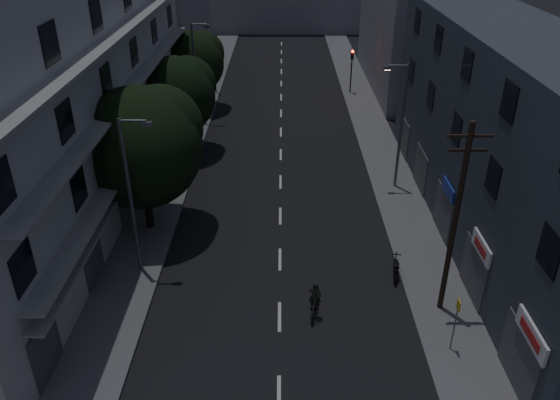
{
  "coord_description": "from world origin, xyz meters",
  "views": [
    {
      "loc": [
        0.1,
        -12.56,
        16.46
      ],
      "look_at": [
        0.0,
        12.0,
        3.0
      ],
      "focal_mm": 35.0,
      "sensor_mm": 36.0,
      "label": 1
    }
  ],
  "objects_px": {
    "cyclist": "(315,305)",
    "utility_pole": "(456,218)",
    "motorcycle": "(396,270)",
    "bus_stop_sign": "(456,316)"
  },
  "relations": [
    {
      "from": "cyclist",
      "to": "utility_pole",
      "type": "bearing_deg",
      "value": 16.33
    },
    {
      "from": "utility_pole",
      "to": "cyclist",
      "type": "relative_size",
      "value": 4.66
    },
    {
      "from": "bus_stop_sign",
      "to": "cyclist",
      "type": "distance_m",
      "value": 6.08
    },
    {
      "from": "bus_stop_sign",
      "to": "cyclist",
      "type": "relative_size",
      "value": 1.31
    },
    {
      "from": "bus_stop_sign",
      "to": "motorcycle",
      "type": "bearing_deg",
      "value": 104.84
    },
    {
      "from": "utility_pole",
      "to": "bus_stop_sign",
      "type": "height_order",
      "value": "utility_pole"
    },
    {
      "from": "bus_stop_sign",
      "to": "cyclist",
      "type": "bearing_deg",
      "value": 158.61
    },
    {
      "from": "bus_stop_sign",
      "to": "motorcycle",
      "type": "distance_m",
      "value": 5.51
    },
    {
      "from": "utility_pole",
      "to": "cyclist",
      "type": "height_order",
      "value": "utility_pole"
    },
    {
      "from": "utility_pole",
      "to": "motorcycle",
      "type": "bearing_deg",
      "value": 123.01
    }
  ]
}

